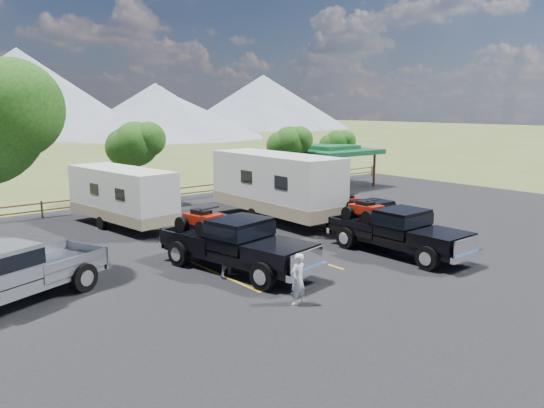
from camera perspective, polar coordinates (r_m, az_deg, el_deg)
ground at (r=21.24m, az=13.91°, el=-6.72°), size 320.00×320.00×0.00m
asphalt_lot at (r=23.07m, az=7.94°, el=-5.08°), size 44.00×34.00×0.04m
stall_lines at (r=23.72m, az=6.17°, el=-4.54°), size 12.12×5.50×0.01m
tree_ne_a at (r=38.65m, az=1.88°, el=6.49°), size 3.11×2.92×4.76m
tree_ne_b at (r=43.53m, az=7.01°, el=6.40°), size 2.77×2.59×4.27m
tree_north at (r=34.29m, az=-14.49°, el=6.25°), size 3.46×3.24×5.25m
rail_fence at (r=36.07m, az=-8.10°, el=1.50°), size 36.12×0.12×1.00m
pavilion at (r=41.44m, az=6.11°, el=5.74°), size 6.20×6.20×3.22m
rig_left at (r=20.06m, az=-4.03°, el=-4.11°), size 3.36×7.02×2.25m
rig_center at (r=22.83m, az=13.26°, el=-2.70°), size 2.33×6.46×2.15m
rig_right at (r=26.21m, az=10.38°, el=-1.25°), size 2.00×5.50×1.83m
trailer_left at (r=28.15m, az=-15.85°, el=0.78°), size 3.10×8.75×3.03m
trailer_center at (r=28.56m, az=0.41°, el=1.95°), size 2.86×10.40×3.62m
trailer_right at (r=31.27m, az=0.69°, el=2.07°), size 2.30×8.53×2.97m
pickup_silver at (r=18.40m, az=-26.79°, el=-6.73°), size 6.99×4.40×2.00m
person_a at (r=16.69m, az=2.79°, el=-8.06°), size 0.64×0.46×1.65m
person_b at (r=19.35m, az=-4.42°, el=-5.24°), size 1.01×0.86×1.79m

